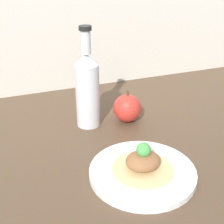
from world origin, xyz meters
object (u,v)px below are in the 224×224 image
object	(u,v)px
plated_food	(143,162)
apple	(127,108)
cider_bottle	(87,88)
plate	(142,171)

from	to	relation	value
plated_food	apple	size ratio (longest dim) A/B	1.39
cider_bottle	plated_food	bearing A→B (deg)	-81.05
plated_food	cider_bottle	world-z (taller)	cider_bottle
plate	apple	distance (cm)	28.01
plate	apple	bearing A→B (deg)	74.25
plate	apple	size ratio (longest dim) A/B	2.43
apple	plated_food	bearing A→B (deg)	-105.75
cider_bottle	apple	distance (cm)	14.54
plate	cider_bottle	world-z (taller)	cider_bottle
plated_food	cider_bottle	distance (cm)	30.45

